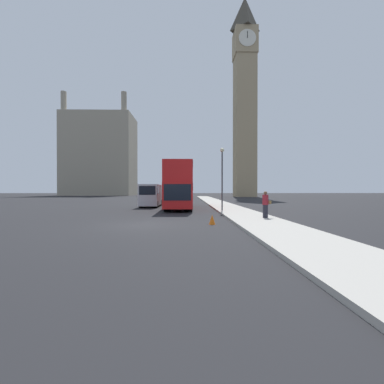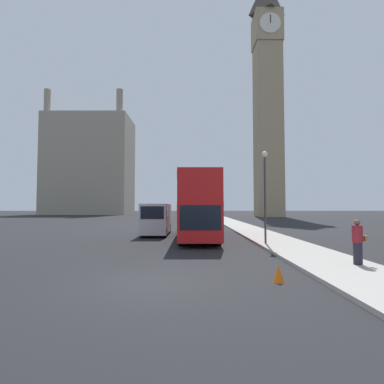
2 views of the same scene
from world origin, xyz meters
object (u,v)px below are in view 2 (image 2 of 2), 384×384
Objects in this scene: parked_sedan at (164,218)px; red_double_decker_bus at (198,204)px; pedestrian at (358,242)px; street_lamp at (265,182)px; clock_tower at (268,91)px; white_van at (157,218)px.

red_double_decker_bus is at bearing -78.33° from parked_sedan.
pedestrian is 0.31× the size of street_lamp.
clock_tower is at bearing 69.81° from red_double_decker_bus.
clock_tower is 43.29m from parked_sedan.
white_van is 1.04× the size of street_lamp.
street_lamp is at bearing -45.02° from red_double_decker_bus.
pedestrian is (5.76, -10.31, -1.49)m from red_double_decker_bus.
parked_sedan is at bearing 107.73° from pedestrian.
clock_tower is 56.07m from red_double_decker_bus.
white_van is 1.23× the size of parked_sedan.
street_lamp is at bearing -104.69° from clock_tower.
white_van is 15.94m from pedestrian.
pedestrian is at bearing -101.26° from clock_tower.
white_van is at bearing -115.07° from clock_tower.
clock_tower is 55.49m from white_van.
street_lamp is 1.18× the size of parked_sedan.
parked_sedan is at bearing 101.67° from red_double_decker_bus.
white_van is 19.04m from parked_sedan.
clock_tower is 64.21m from pedestrian.
street_lamp is at bearing -42.76° from white_van.
street_lamp reaches higher than red_double_decker_bus.
clock_tower reaches higher than street_lamp.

